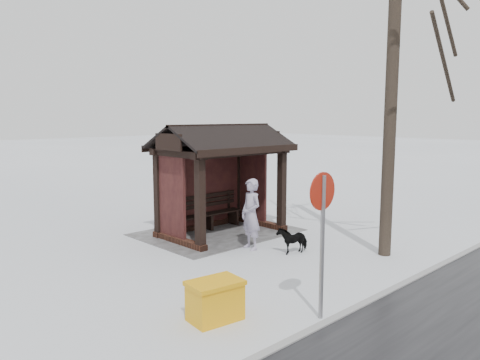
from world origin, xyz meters
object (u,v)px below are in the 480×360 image
road_sign (322,214)px  pedestrian (251,214)px  dog (292,240)px  grit_bin (215,300)px  bus_shelter (218,157)px

road_sign → pedestrian: bearing=-118.5°
pedestrian → dog: 1.19m
grit_bin → road_sign: bearing=147.1°
bus_shelter → dog: 3.28m
bus_shelter → dog: size_ratio=4.74×
dog → road_sign: (2.54, 2.74, 1.42)m
bus_shelter → grit_bin: bearing=48.6°
road_sign → bus_shelter: bearing=-114.2°
pedestrian → dog: size_ratio=2.34×
pedestrian → grit_bin: bearing=-43.0°
pedestrian → road_sign: size_ratio=0.73×
bus_shelter → grit_bin: size_ratio=3.84×
grit_bin → pedestrian: bearing=-135.1°
pedestrian → dog: bearing=39.6°
grit_bin → bus_shelter: bearing=-123.7°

